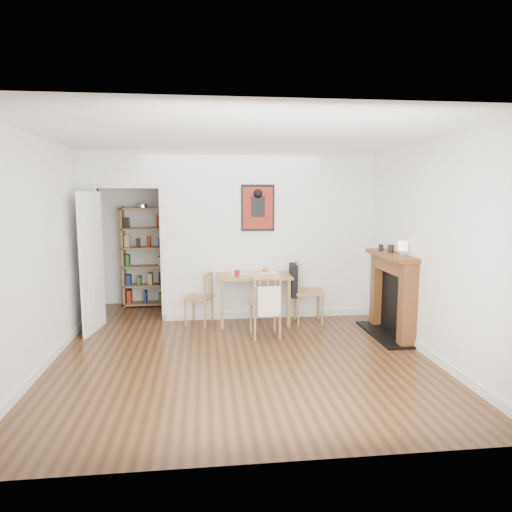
{
  "coord_description": "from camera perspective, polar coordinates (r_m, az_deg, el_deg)",
  "views": [
    {
      "loc": [
        -0.44,
        -5.69,
        1.97
      ],
      "look_at": [
        0.29,
        0.6,
        1.1
      ],
      "focal_mm": 32.0,
      "sensor_mm": 36.0,
      "label": 1
    }
  ],
  "objects": [
    {
      "name": "fireplace",
      "position": [
        6.62,
        16.71,
        -4.33
      ],
      "size": [
        0.45,
        1.25,
        1.16
      ],
      "color": "brown",
      "rests_on": "ground"
    },
    {
      "name": "red_glass",
      "position": [
        6.77,
        -2.38,
        -2.15
      ],
      "size": [
        0.07,
        0.07,
        0.09
      ],
      "primitive_type": "cylinder",
      "color": "maroon",
      "rests_on": "dining_table"
    },
    {
      "name": "chair_front",
      "position": [
        6.32,
        1.19,
        -6.08
      ],
      "size": [
        0.47,
        0.53,
        0.89
      ],
      "color": "#A27C4B",
      "rests_on": "ground"
    },
    {
      "name": "notebook",
      "position": [
        7.01,
        1.59,
        -2.12
      ],
      "size": [
        0.31,
        0.24,
        0.01
      ],
      "primitive_type": "cube",
      "rotation": [
        0.0,
        0.0,
        0.14
      ],
      "color": "white",
      "rests_on": "dining_table"
    },
    {
      "name": "chair_right",
      "position": [
        7.04,
        6.44,
        -4.41
      ],
      "size": [
        0.56,
        0.5,
        0.94
      ],
      "color": "#A27C4B",
      "rests_on": "ground"
    },
    {
      "name": "ceramic_jar_b",
      "position": [
        6.81,
        15.36,
        1.07
      ],
      "size": [
        0.07,
        0.07,
        0.09
      ],
      "primitive_type": "cylinder",
      "color": "black",
      "rests_on": "fireplace"
    },
    {
      "name": "orange_fruit",
      "position": [
        7.04,
        1.15,
        -1.8
      ],
      "size": [
        0.08,
        0.08,
        0.08
      ],
      "primitive_type": "sphere",
      "color": "#DA490B",
      "rests_on": "dining_table"
    },
    {
      "name": "dining_table",
      "position": [
        6.95,
        -0.32,
        -3.03
      ],
      "size": [
        1.11,
        0.7,
        0.75
      ],
      "color": "olive",
      "rests_on": "ground"
    },
    {
      "name": "placemat",
      "position": [
        6.95,
        -1.38,
        -2.25
      ],
      "size": [
        0.46,
        0.36,
        0.0
      ],
      "primitive_type": "cube",
      "rotation": [
        0.0,
        0.0,
        0.08
      ],
      "color": "beige",
      "rests_on": "dining_table"
    },
    {
      "name": "bookshelf",
      "position": [
        8.23,
        -13.81,
        -0.14
      ],
      "size": [
        0.74,
        0.3,
        1.75
      ],
      "color": "olive",
      "rests_on": "ground"
    },
    {
      "name": "room_shell",
      "position": [
        7.08,
        -2.21,
        2.36
      ],
      "size": [
        5.2,
        5.2,
        5.2
      ],
      "color": "silver",
      "rests_on": "ground"
    },
    {
      "name": "ground",
      "position": [
        6.04,
        -2.1,
        -11.25
      ],
      "size": [
        5.2,
        5.2,
        0.0
      ],
      "primitive_type": "plane",
      "color": "#54331B",
      "rests_on": "ground"
    },
    {
      "name": "ceramic_jar_a",
      "position": [
        6.61,
        16.49,
        0.91
      ],
      "size": [
        0.09,
        0.09,
        0.11
      ],
      "primitive_type": "cylinder",
      "color": "black",
      "rests_on": "fireplace"
    },
    {
      "name": "mantel_lamp",
      "position": [
        6.23,
        17.88,
        1.11
      ],
      "size": [
        0.13,
        0.13,
        0.2
      ],
      "color": "silver",
      "rests_on": "fireplace"
    },
    {
      "name": "chair_left",
      "position": [
        6.96,
        -7.14,
        -5.27
      ],
      "size": [
        0.52,
        0.52,
        0.81
      ],
      "color": "#A27C4B",
      "rests_on": "ground"
    }
  ]
}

